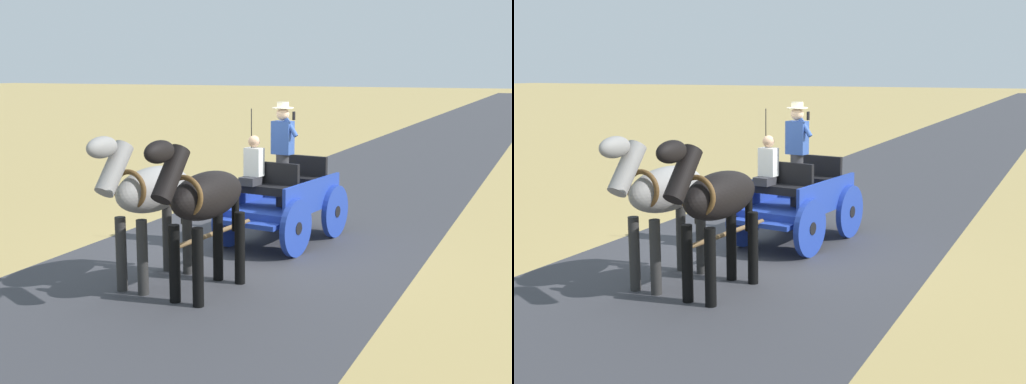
# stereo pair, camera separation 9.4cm
# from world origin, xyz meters

# --- Properties ---
(ground_plane) EXTENTS (200.00, 200.00, 0.00)m
(ground_plane) POSITION_xyz_m (0.00, 0.00, 0.00)
(ground_plane) COLOR tan
(road_surface) EXTENTS (5.60, 160.00, 0.01)m
(road_surface) POSITION_xyz_m (0.00, 0.00, 0.00)
(road_surface) COLOR #38383D
(road_surface) RESTS_ON ground
(horse_drawn_carriage) EXTENTS (1.68, 4.52, 2.50)m
(horse_drawn_carriage) POSITION_xyz_m (-0.22, -0.88, 0.82)
(horse_drawn_carriage) COLOR #1E3899
(horse_drawn_carriage) RESTS_ON ground
(horse_near_side) EXTENTS (0.67, 2.14, 2.21)m
(horse_near_side) POSITION_xyz_m (-0.33, 2.18, 1.32)
(horse_near_side) COLOR black
(horse_near_side) RESTS_ON ground
(horse_off_side) EXTENTS (0.67, 2.13, 2.21)m
(horse_off_side) POSITION_xyz_m (0.59, 2.08, 1.32)
(horse_off_side) COLOR gray
(horse_off_side) RESTS_ON ground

